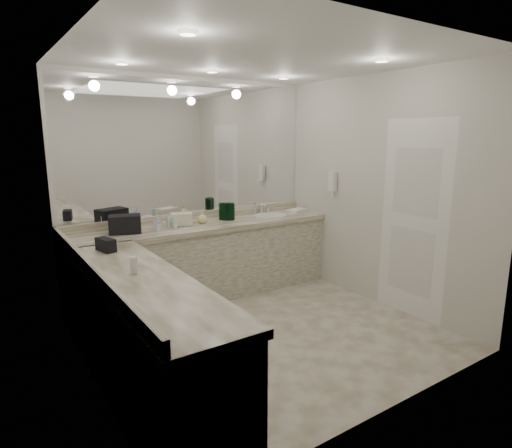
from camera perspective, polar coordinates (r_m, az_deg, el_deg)
floor at (r=4.40m, az=0.86°, el=-14.26°), size 3.20×3.20×0.00m
ceiling at (r=4.00m, az=0.98°, el=21.42°), size 3.20×3.20×0.00m
wall_back at (r=5.29m, az=-8.40°, el=4.83°), size 3.20×0.02×2.60m
wall_left at (r=3.37m, az=-22.07°, el=0.13°), size 0.02×3.00×2.60m
wall_right at (r=5.07m, az=15.99°, el=4.21°), size 0.02×3.00×2.60m
vanity_back_base at (r=5.21m, az=-6.68°, el=-5.15°), size 3.20×0.60×0.84m
vanity_back_top at (r=5.09m, az=-6.75°, el=-0.32°), size 3.20×0.64×0.06m
vanity_left_base at (r=3.44m, az=-14.77°, el=-14.64°), size 0.60×2.40×0.84m
vanity_left_top at (r=3.27m, az=-15.02°, el=-7.53°), size 0.64×2.42×0.06m
backsplash_back at (r=5.32m, az=-8.19°, el=1.07°), size 3.20×0.04×0.10m
backsplash_left at (r=3.46m, az=-21.29°, el=-5.52°), size 0.04×3.00×0.10m
mirror_back at (r=5.24m, az=-8.50°, el=9.98°), size 3.12×0.01×1.55m
mirror_left at (r=3.32m, az=-22.50°, el=8.21°), size 0.01×2.92×1.55m
sink at (r=5.57m, az=1.92°, el=1.09°), size 0.44×0.44×0.03m
faucet at (r=5.73m, az=0.70°, el=2.15°), size 0.24×0.16×0.14m
wall_phone at (r=5.51m, az=10.16°, el=5.57°), size 0.06×0.10×0.24m
door at (r=4.80m, az=20.26°, el=0.49°), size 0.02×0.82×2.10m
black_toiletry_bag at (r=4.77m, az=-17.07°, el=-0.06°), size 0.37×0.30×0.19m
black_bag_spill at (r=4.09m, az=-19.40°, el=-2.64°), size 0.15×0.23×0.12m
cream_cosmetic_case at (r=5.03m, az=-9.93°, el=0.59°), size 0.27×0.22×0.14m
hand_towel at (r=5.84m, az=5.51°, el=1.80°), size 0.30×0.24×0.04m
lotion_left at (r=3.36m, az=-15.98°, el=-5.36°), size 0.06×0.06×0.13m
soap_bottle_a at (r=4.84m, az=-16.48°, el=0.12°), size 0.08×0.08×0.18m
soap_bottle_b at (r=4.79m, az=-13.08°, el=0.10°), size 0.10×0.10×0.17m
soap_bottle_c at (r=5.10m, az=-7.17°, el=0.90°), size 0.12×0.12×0.15m
green_bottle_0 at (r=5.26m, az=-4.07°, el=1.68°), size 0.07×0.07×0.22m
green_bottle_1 at (r=5.30m, az=-4.39°, el=1.71°), size 0.07×0.07×0.21m
green_bottle_2 at (r=5.30m, az=-4.61°, el=1.69°), size 0.07×0.07×0.21m
green_bottle_3 at (r=5.25m, az=-3.38°, el=1.68°), size 0.07×0.07×0.22m
green_bottle_4 at (r=5.27m, az=-3.22°, el=1.64°), size 0.07×0.07×0.21m
amenity_bottle_0 at (r=4.88m, az=-10.79°, el=0.20°), size 0.05×0.05×0.14m
amenity_bottle_1 at (r=4.82m, az=-18.72°, el=-0.38°), size 0.05×0.05×0.13m
amenity_bottle_2 at (r=4.95m, az=-12.18°, el=-0.08°), size 0.05×0.05×0.07m
amenity_bottle_3 at (r=4.78m, az=-15.35°, el=-0.27°), size 0.04×0.04×0.13m
amenity_bottle_4 at (r=4.77m, az=-17.29°, el=-0.77°), size 0.05×0.05×0.07m
amenity_bottle_5 at (r=5.00m, az=-11.46°, el=0.32°), size 0.04×0.04×0.11m
amenity_bottle_6 at (r=4.77m, az=-12.98°, el=-0.49°), size 0.04×0.04×0.08m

